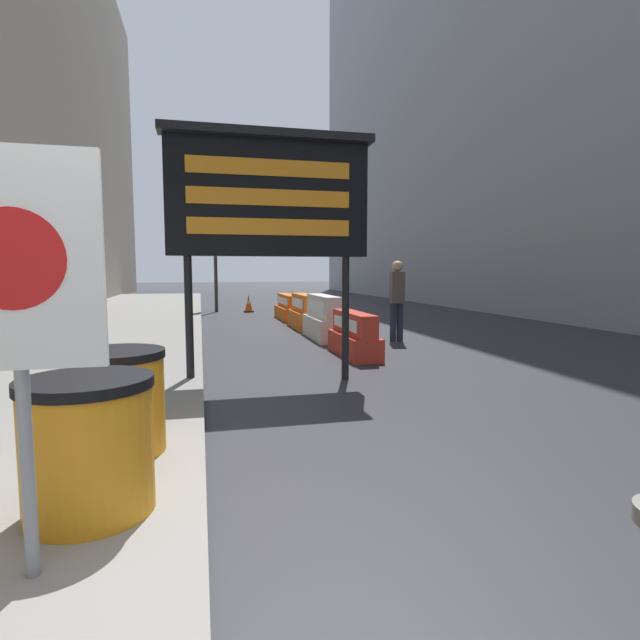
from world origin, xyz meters
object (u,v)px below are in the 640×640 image
object	(u,v)px
jersey_barrier_red_striped	(354,337)
jersey_barrier_orange_far	(288,308)
warning_sign	(15,285)
pedestrian_worker	(397,294)
traffic_cone_near	(249,304)
barrel_drum_middle	(116,401)
message_board	(269,197)
barrel_drum_foreground	(89,445)
jersey_barrier_white	(324,320)
jersey_barrier_orange_near	(304,313)
traffic_light_near_curb	(215,220)

from	to	relation	value
jersey_barrier_red_striped	jersey_barrier_orange_far	bearing A→B (deg)	90.00
warning_sign	pedestrian_worker	bearing A→B (deg)	57.18
traffic_cone_near	barrel_drum_middle	bearing A→B (deg)	-99.37
jersey_barrier_red_striped	pedestrian_worker	xyz separation A→B (m)	(1.38, 1.44, 0.65)
jersey_barrier_red_striped	jersey_barrier_orange_far	world-z (taller)	jersey_barrier_red_striped
warning_sign	message_board	xyz separation A→B (m)	(1.64, 4.11, 0.99)
barrel_drum_foreground	pedestrian_worker	world-z (taller)	pedestrian_worker
jersey_barrier_white	jersey_barrier_orange_near	xyz separation A→B (m)	(-0.00, 2.05, -0.03)
jersey_barrier_orange_far	traffic_cone_near	world-z (taller)	jersey_barrier_orange_far
message_board	jersey_barrier_red_striped	bearing A→B (deg)	46.04
jersey_barrier_orange_near	pedestrian_worker	xyz separation A→B (m)	(1.38, -2.80, 0.61)
jersey_barrier_white	jersey_barrier_orange_near	world-z (taller)	jersey_barrier_white
jersey_barrier_white	jersey_barrier_orange_far	bearing A→B (deg)	90.00
jersey_barrier_red_striped	jersey_barrier_white	size ratio (longest dim) A/B	0.92
jersey_barrier_orange_far	pedestrian_worker	size ratio (longest dim) A/B	1.27
barrel_drum_middle	message_board	world-z (taller)	message_board
message_board	jersey_barrier_orange_far	size ratio (longest dim) A/B	1.52
jersey_barrier_orange_near	traffic_light_near_curb	xyz separation A→B (m)	(-2.03, 5.58, 2.84)
pedestrian_worker	traffic_light_near_curb	bearing A→B (deg)	-143.52
barrel_drum_foreground	jersey_barrier_red_striped	xyz separation A→B (m)	(3.20, 5.27, -0.18)
jersey_barrier_red_striped	jersey_barrier_orange_near	distance (m)	4.24
barrel_drum_middle	pedestrian_worker	world-z (taller)	pedestrian_worker
barrel_drum_foreground	pedestrian_worker	bearing A→B (deg)	55.68
barrel_drum_foreground	jersey_barrier_orange_near	world-z (taller)	barrel_drum_foreground
jersey_barrier_white	warning_sign	bearing A→B (deg)	-112.48
traffic_cone_near	pedestrian_worker	size ratio (longest dim) A/B	0.37
jersey_barrier_orange_far	traffic_cone_near	size ratio (longest dim) A/B	3.47
pedestrian_worker	jersey_barrier_orange_far	bearing A→B (deg)	-150.70
jersey_barrier_orange_near	jersey_barrier_orange_far	xyz separation A→B (m)	(0.00, 2.36, -0.05)
jersey_barrier_orange_far	pedestrian_worker	world-z (taller)	pedestrian_worker
traffic_light_near_curb	barrel_drum_middle	bearing A→B (deg)	-94.75
jersey_barrier_white	barrel_drum_middle	bearing A→B (deg)	-116.24
barrel_drum_foreground	traffic_light_near_curb	world-z (taller)	traffic_light_near_curb
barrel_drum_foreground	traffic_cone_near	size ratio (longest dim) A/B	1.26
traffic_cone_near	jersey_barrier_white	bearing A→B (deg)	-82.84
message_board	jersey_barrier_red_striped	size ratio (longest dim) A/B	1.93
barrel_drum_middle	jersey_barrier_red_striped	bearing A→B (deg)	53.38
barrel_drum_middle	pedestrian_worker	xyz separation A→B (m)	(4.58, 5.75, 0.48)
warning_sign	jersey_barrier_orange_near	bearing A→B (deg)	71.75
message_board	jersey_barrier_red_striped	distance (m)	3.21
message_board	jersey_barrier_orange_near	xyz separation A→B (m)	(1.70, 6.00, -2.03)
jersey_barrier_red_striped	traffic_cone_near	size ratio (longest dim) A/B	2.72
barrel_drum_middle	jersey_barrier_orange_near	bearing A→B (deg)	69.46
barrel_drum_middle	pedestrian_worker	bearing A→B (deg)	51.45
barrel_drum_foreground	traffic_cone_near	bearing A→B (deg)	81.23
jersey_barrier_orange_near	jersey_barrier_white	bearing A→B (deg)	-90.00
jersey_barrier_red_striped	traffic_cone_near	world-z (taller)	jersey_barrier_red_striped
warning_sign	traffic_cone_near	xyz separation A→B (m)	(2.41, 15.40, -1.12)
barrel_drum_middle	jersey_barrier_white	world-z (taller)	jersey_barrier_white
traffic_cone_near	message_board	bearing A→B (deg)	-93.93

